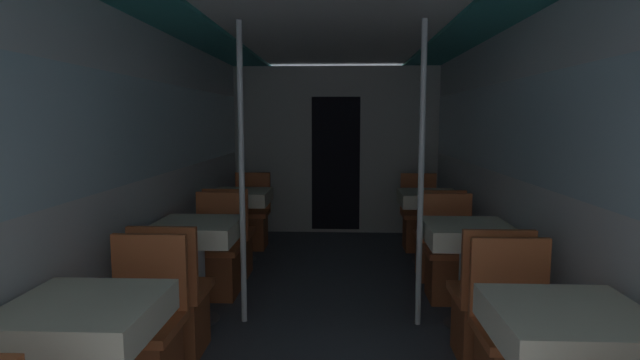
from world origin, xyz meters
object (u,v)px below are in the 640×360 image
at_px(dining_table_left_0, 85,328).
at_px(support_pole_right_1, 421,177).
at_px(dining_table_right_2, 429,203).
at_px(dining_table_left_2, 241,201).
at_px(chair_right_near_2, 437,250).
at_px(chair_left_near_1, 174,313).
at_px(chair_right_near_1, 487,318).
at_px(chair_right_far_0, 517,359).
at_px(chair_right_far_1, 449,267).
at_px(chair_left_far_0, 141,351).
at_px(support_pole_left_1, 242,176).
at_px(chair_right_far_2, 420,226).
at_px(dining_table_right_0, 569,337).
at_px(chair_left_far_1, 217,264).
at_px(chair_left_near_2, 230,248).
at_px(dining_table_right_1, 467,240).
at_px(dining_table_left_1, 197,237).
at_px(chair_left_far_2, 251,224).

height_order(dining_table_left_0, support_pole_right_1, support_pole_right_1).
bearing_deg(dining_table_right_2, dining_table_left_2, 180.00).
xyz_separation_m(dining_table_left_2, chair_right_near_2, (1.99, -0.55, -0.37)).
relative_size(chair_left_near_1, dining_table_right_2, 1.15).
bearing_deg(chair_right_near_1, dining_table_left_0, -151.44).
xyz_separation_m(chair_right_far_0, chair_right_far_1, (0.00, 1.63, 0.00)).
bearing_deg(chair_left_far_0, support_pole_left_1, -107.64).
bearing_deg(dining_table_left_2, chair_right_far_2, 15.43).
bearing_deg(support_pole_left_1, chair_right_far_0, -33.36).
relative_size(dining_table_right_0, chair_right_near_2, 0.87).
xyz_separation_m(chair_left_far_1, support_pole_left_1, (0.34, -0.55, 0.83)).
relative_size(chair_left_near_2, dining_table_right_2, 1.15).
bearing_deg(dining_table_right_0, chair_right_far_0, 90.00).
distance_m(dining_table_right_1, dining_table_right_2, 1.63).
xyz_separation_m(chair_left_far_1, chair_right_near_2, (1.99, 0.53, 0.00)).
bearing_deg(dining_table_left_2, chair_right_near_2, -15.43).
relative_size(chair_left_far_1, dining_table_right_1, 1.15).
distance_m(chair_left_near_1, dining_table_right_1, 2.09).
bearing_deg(chair_right_near_1, dining_table_right_2, 90.00).
xyz_separation_m(chair_left_far_0, support_pole_right_1, (1.64, 1.08, 0.83)).
bearing_deg(support_pole_left_1, dining_table_right_0, -44.78).
bearing_deg(chair_right_far_2, chair_right_far_0, 90.00).
bearing_deg(dining_table_left_0, support_pole_right_1, 44.78).
bearing_deg(chair_left_near_1, dining_table_left_2, 90.00).
distance_m(dining_table_left_2, chair_left_near_2, 0.66).
bearing_deg(support_pole_right_1, chair_right_near_1, -57.91).
bearing_deg(support_pole_left_1, dining_table_left_2, 101.92).
bearing_deg(dining_table_left_0, chair_right_far_2, 62.45).
bearing_deg(dining_table_left_0, chair_left_near_1, 90.00).
bearing_deg(dining_table_left_2, chair_left_near_2, -90.00).
xyz_separation_m(dining_table_right_2, chair_right_far_2, (-0.00, 0.55, -0.37)).
relative_size(chair_right_far_1, dining_table_right_2, 1.15).
relative_size(dining_table_left_1, chair_left_far_1, 0.87).
bearing_deg(chair_left_near_2, dining_table_right_2, 15.43).
distance_m(chair_left_far_2, dining_table_right_1, 2.97).
bearing_deg(chair_left_far_0, dining_table_left_1, -90.00).
height_order(chair_right_far_1, chair_right_far_2, same).
relative_size(dining_table_right_1, support_pole_right_1, 0.34).
bearing_deg(chair_left_near_1, chair_left_far_0, -90.00).
distance_m(chair_right_far_1, chair_right_far_2, 1.63).
xyz_separation_m(chair_left_far_0, dining_table_left_1, (-0.00, 1.08, 0.37)).
distance_m(chair_left_far_1, chair_right_far_1, 1.99).
relative_size(chair_right_far_0, chair_right_near_2, 1.00).
height_order(chair_left_far_0, dining_table_left_2, chair_left_far_0).
xyz_separation_m(dining_table_right_0, chair_right_far_1, (-0.00, 2.18, -0.37)).
distance_m(support_pole_left_1, support_pole_right_1, 1.30).
bearing_deg(chair_right_far_2, chair_left_near_2, 28.91).
height_order(chair_left_far_0, chair_left_far_1, same).
relative_size(chair_left_near_1, chair_right_far_0, 1.00).
relative_size(chair_left_near_2, chair_right_far_0, 1.00).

